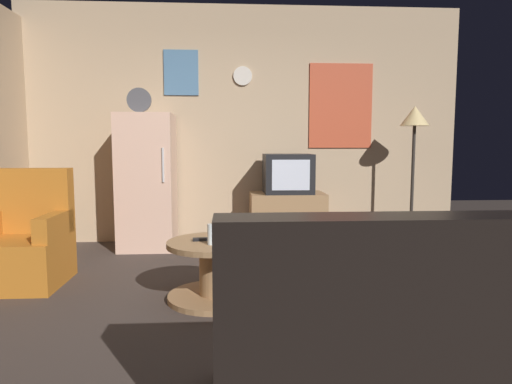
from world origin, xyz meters
TOP-DOWN VIEW (x-y plane):
  - ground_plane at (0.00, 0.00)m, footprint 12.00×12.00m
  - wall_with_art at (0.01, 2.45)m, footprint 5.20×0.12m
  - fridge at (-1.08, 2.05)m, footprint 0.60×0.62m
  - tv_stand at (0.49, 2.03)m, footprint 0.84×0.53m
  - crt_tv at (0.50, 2.03)m, footprint 0.54×0.51m
  - standing_lamp at (1.89, 1.91)m, footprint 0.32×0.32m
  - coffee_table at (-0.28, 0.30)m, footprint 0.72×0.72m
  - wine_glass at (-0.31, 0.18)m, footprint 0.05×0.05m
  - mug_ceramic_white at (-0.26, 0.26)m, footprint 0.08×0.08m
  - remote_control at (-0.37, 0.32)m, footprint 0.15×0.06m
  - armchair at (-1.90, 0.79)m, footprint 0.68×0.68m
  - couch at (0.61, -1.27)m, footprint 1.70×0.80m
  - book_stack at (1.13, 1.97)m, footprint 0.19×0.17m

SIDE VIEW (x-z plane):
  - ground_plane at x=0.00m, z-range 0.00..0.00m
  - book_stack at x=1.13m, z-range 0.00..0.07m
  - coffee_table at x=-0.28m, z-range 0.00..0.45m
  - tv_stand at x=0.49m, z-range 0.00..0.62m
  - couch at x=0.61m, z-range -0.15..0.77m
  - armchair at x=-1.90m, z-range -0.14..0.82m
  - remote_control at x=-0.37m, z-range 0.45..0.47m
  - mug_ceramic_white at x=-0.26m, z-range 0.45..0.54m
  - wine_glass at x=-0.31m, z-range 0.45..0.60m
  - fridge at x=-1.08m, z-range -0.13..1.64m
  - crt_tv at x=0.50m, z-range 0.62..1.06m
  - standing_lamp at x=1.89m, z-range 0.56..2.15m
  - wall_with_art at x=0.01m, z-range 0.00..2.79m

